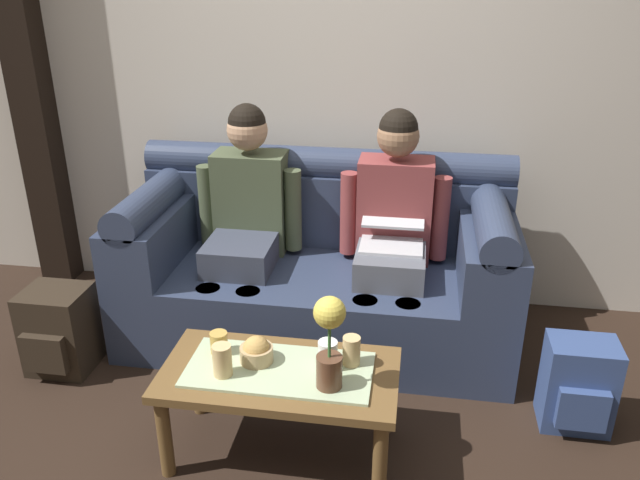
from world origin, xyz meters
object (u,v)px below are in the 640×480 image
cup_near_right (219,343)px  cup_far_left (351,351)px  couch (319,268)px  snack_bowl (256,351)px  flower_vase (329,339)px  person_left (246,215)px  cup_near_left (222,360)px  person_right (393,223)px  cup_far_center (328,355)px  backpack_right (578,386)px  coffee_table (280,382)px  backpack_left (59,331)px

cup_near_right → cup_far_left: bearing=0.7°
couch → snack_bowl: couch is taller
couch → flower_vase: couch is taller
couch → person_left: 0.48m
couch → cup_near_left: couch is taller
snack_bowl → cup_near_left: 0.15m
couch → person_right: 0.48m
snack_bowl → person_left: bearing=106.9°
person_right → snack_bowl: (-0.48, -0.93, -0.20)m
person_left → cup_near_right: size_ratio=13.24×
person_left → person_right: size_ratio=1.00×
cup_far_left → snack_bowl: bearing=-173.8°
person_right → snack_bowl: bearing=-117.3°
flower_vase → cup_far_center: (-0.02, 0.12, -0.15)m
flower_vase → cup_near_right: 0.52m
cup_near_left → backpack_right: bearing=17.1°
person_left → cup_far_center: bearing=-58.6°
coffee_table → backpack_right: 1.29m
backpack_left → flower_vase: bearing=-19.4°
person_left → backpack_left: 1.09m
person_left → cup_far_left: bearing=-53.6°
cup_far_center → person_right: bearing=78.1°
person_left → backpack_right: size_ratio=2.98×
person_right → cup_far_left: bearing=-96.9°
person_right → backpack_right: (0.85, -0.60, -0.46)m
backpack_right → snack_bowl: bearing=-166.0°
snack_bowl → backpack_right: size_ratio=0.32×
flower_vase → coffee_table: bearing=159.0°
cup_far_left → backpack_left: size_ratio=0.28×
flower_vase → couch: bearing=101.3°
person_right → cup_near_right: person_right is taller
person_left → snack_bowl: 1.00m
person_left → cup_near_left: size_ratio=9.43×
snack_bowl → cup_far_left: size_ratio=1.11×
person_left → flower_vase: (0.59, -1.05, -0.04)m
person_right → cup_far_center: size_ratio=10.41×
backpack_right → backpack_left: size_ratio=0.96×
coffee_table → cup_near_left: cup_near_left is taller
snack_bowl → backpack_left: 1.19m
coffee_table → flower_vase: bearing=-21.0°
flower_vase → backpack_left: 1.55m
cup_near_left → backpack_right: (1.43, 0.44, -0.27)m
flower_vase → cup_far_center: bearing=101.0°
backpack_right → backpack_left: bearing=178.8°
cup_far_left → coffee_table: bearing=-164.5°
backpack_right → backpack_left: (-2.43, 0.05, 0.01)m
person_right → backpack_left: person_right is taller
snack_bowl → backpack_right: snack_bowl is taller
person_left → backpack_left: size_ratio=2.87×
coffee_table → cup_near_left: (-0.20, -0.07, 0.13)m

